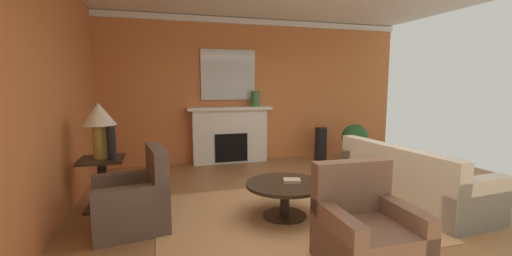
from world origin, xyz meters
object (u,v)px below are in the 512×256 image
(armchair_facing_fireplace, at_px, (366,236))
(coffee_table, at_px, (285,192))
(fireplace, at_px, (230,136))
(table_lamp, at_px, (99,120))
(vase_on_side_table, at_px, (111,143))
(potted_plant, at_px, (355,140))
(sofa, at_px, (410,183))
(mantel_mirror, at_px, (228,75))
(vase_mantel_right, at_px, (255,99))
(side_table, at_px, (103,180))
(vase_tall_corner, at_px, (321,144))
(armchair_near_window, at_px, (134,203))

(armchair_facing_fireplace, distance_m, coffee_table, 1.34)
(fireplace, distance_m, table_lamp, 3.15)
(fireplace, bearing_deg, vase_on_side_table, -132.57)
(coffee_table, height_order, potted_plant, potted_plant)
(sofa, height_order, armchair_facing_fireplace, armchair_facing_fireplace)
(mantel_mirror, xyz_separation_m, potted_plant, (2.61, -0.83, -1.40))
(mantel_mirror, distance_m, sofa, 4.13)
(coffee_table, xyz_separation_m, vase_on_side_table, (-2.12, 0.87, 0.59))
(vase_mantel_right, bearing_deg, coffee_table, -99.23)
(fireplace, relative_size, side_table, 2.57)
(mantel_mirror, relative_size, sofa, 0.54)
(table_lamp, height_order, vase_on_side_table, table_lamp)
(armchair_facing_fireplace, relative_size, potted_plant, 1.14)
(sofa, bearing_deg, armchair_facing_fireplace, -141.48)
(vase_on_side_table, bearing_deg, vase_tall_corner, 25.55)
(table_lamp, relative_size, vase_tall_corner, 1.03)
(fireplace, height_order, armchair_near_window, fireplace)
(side_table, relative_size, table_lamp, 0.93)
(sofa, distance_m, armchair_near_window, 3.71)
(mantel_mirror, height_order, potted_plant, mantel_mirror)
(armchair_near_window, relative_size, table_lamp, 1.27)
(armchair_near_window, bearing_deg, vase_mantel_right, 51.00)
(table_lamp, bearing_deg, mantel_mirror, 45.43)
(vase_on_side_table, bearing_deg, vase_mantel_right, 40.07)
(sofa, bearing_deg, armchair_near_window, 176.24)
(mantel_mirror, height_order, vase_on_side_table, mantel_mirror)
(coffee_table, height_order, vase_mantel_right, vase_mantel_right)
(vase_tall_corner, relative_size, potted_plant, 0.87)
(armchair_near_window, bearing_deg, potted_plant, 26.70)
(armchair_facing_fireplace, relative_size, table_lamp, 1.27)
(side_table, bearing_deg, coffee_table, -23.46)
(mantel_mirror, distance_m, table_lamp, 3.23)
(sofa, relative_size, potted_plant, 2.60)
(mantel_mirror, height_order, armchair_facing_fireplace, mantel_mirror)
(side_table, xyz_separation_m, table_lamp, (-0.00, 0.00, 0.82))
(armchair_near_window, height_order, vase_mantel_right, vase_mantel_right)
(coffee_table, xyz_separation_m, vase_tall_corner, (1.96, 2.82, 0.03))
(potted_plant, bearing_deg, vase_mantel_right, 162.27)
(sofa, relative_size, armchair_near_window, 2.28)
(coffee_table, bearing_deg, vase_mantel_right, 80.77)
(fireplace, bearing_deg, side_table, -136.14)
(armchair_near_window, height_order, potted_plant, armchair_near_window)
(sofa, bearing_deg, fireplace, 121.45)
(armchair_facing_fireplace, height_order, vase_mantel_right, vase_mantel_right)
(vase_on_side_table, xyz_separation_m, vase_mantel_right, (2.62, 2.20, 0.45))
(table_lamp, xyz_separation_m, potted_plant, (4.83, 1.42, -0.73))
(fireplace, distance_m, coffee_table, 3.13)
(fireplace, relative_size, armchair_facing_fireplace, 1.89)
(table_lamp, bearing_deg, vase_tall_corner, 23.40)
(fireplace, relative_size, coffee_table, 1.80)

